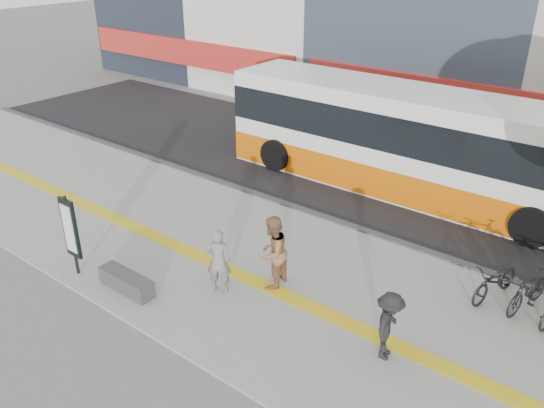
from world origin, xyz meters
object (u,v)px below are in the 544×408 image
Objects in this scene: bus at (407,145)px; pedestrian_dark at (389,326)px; bench at (127,282)px; seated_woman at (218,261)px; signboard at (70,229)px; pedestrian_tan at (272,252)px.

pedestrian_dark is at bearing -66.59° from bus.
bench is 2.36m from seated_woman.
bench is at bearing 10.81° from signboard.
pedestrian_dark is (3.43, -7.93, -0.82)m from bus.
bench is 1.94m from signboard.
bench is 1.03× the size of pedestrian_dark.
pedestrian_tan is at bearing -89.95° from bus.
bench is 0.12× the size of bus.
pedestrian_tan is (0.90, 0.95, 0.11)m from seated_woman.
signboard reaches higher than seated_woman.
signboard is 8.02m from pedestrian_dark.
seated_woman is at bearing 37.87° from bench.
signboard is (-1.60, -0.31, 1.06)m from bench.
pedestrian_tan is at bearing 31.74° from signboard.
bus is at bearing 66.78° from signboard.
signboard is at bearing -169.19° from bench.
seated_woman is (-0.89, -8.30, -0.75)m from bus.
bus is at bearing 74.48° from bench.
pedestrian_tan is 1.22× the size of pedestrian_dark.
pedestrian_dark is at bearing 16.08° from bench.
bus is 8.31× the size of pedestrian_dark.
bench is 10.16m from bus.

